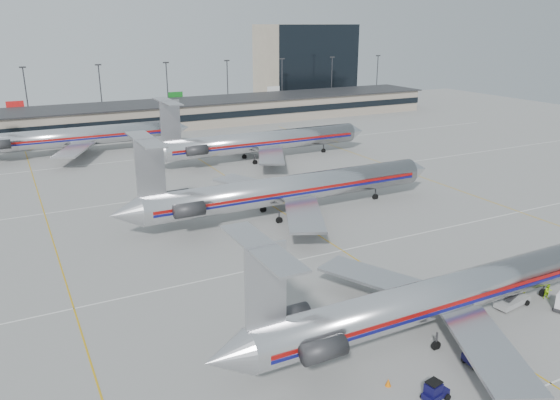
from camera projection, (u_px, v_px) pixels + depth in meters
ground at (396, 285)px, 55.73m from camera, size 260.00×260.00×0.00m
apron_markings at (342, 250)px, 64.18m from camera, size 160.00×0.15×0.02m
terminal at (150, 116)px, 137.57m from camera, size 162.00×17.00×6.25m
light_mast_row at (135, 88)px, 147.75m from camera, size 163.60×0.40×15.28m
distant_building at (305, 63)px, 187.05m from camera, size 30.00×20.00×25.00m
jet_foreground at (437, 297)px, 46.46m from camera, size 43.38×25.54×11.35m
jet_second_row at (284, 190)px, 74.90m from camera, size 48.69×28.67×12.74m
jet_third_row at (259, 141)px, 105.15m from camera, size 46.81×28.79×12.80m
jet_back_row at (74, 137)px, 109.66m from camera, size 46.29×28.48×12.66m
tug_left at (435, 392)px, 38.48m from camera, size 2.13×1.34×1.61m
tug_center at (478, 354)px, 42.56m from camera, size 2.59×1.45×2.03m
belt_loader at (513, 300)px, 51.40m from camera, size 4.67×1.90×2.41m
ramp_worker_near at (525, 287)px, 53.36m from camera, size 0.73×0.61×1.72m
ramp_worker_far at (548, 291)px, 52.72m from camera, size 0.93×0.82×1.61m
cone_left at (388, 382)px, 40.15m from camera, size 0.56×0.56×0.61m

